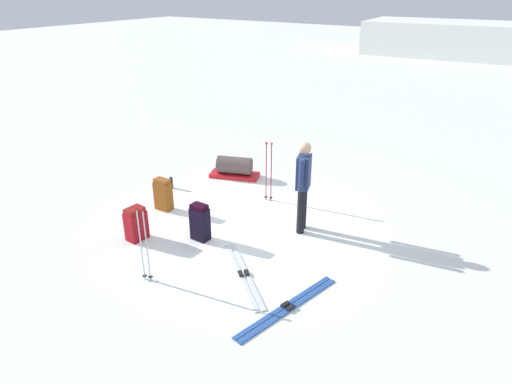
{
  "coord_description": "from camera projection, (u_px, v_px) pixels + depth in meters",
  "views": [
    {
      "loc": [
        4.13,
        -6.24,
        4.18
      ],
      "look_at": [
        0.0,
        0.0,
        0.7
      ],
      "focal_mm": 31.98,
      "sensor_mm": 36.0,
      "label": 1
    }
  ],
  "objects": [
    {
      "name": "ground_plane",
      "position": [
        256.0,
        226.0,
        8.55
      ],
      "size": [
        80.0,
        80.0,
        0.0
      ],
      "primitive_type": "plane",
      "color": "white"
    },
    {
      "name": "skier_standing",
      "position": [
        303.0,
        182.0,
        8.01
      ],
      "size": [
        0.31,
        0.55,
        1.7
      ],
      "color": "black",
      "rests_on": "ground_plane"
    },
    {
      "name": "ski_pair_near",
      "position": [
        288.0,
        307.0,
        6.4
      ],
      "size": [
        0.6,
        1.93,
        0.05
      ],
      "color": "#244F9E",
      "rests_on": "ground_plane"
    },
    {
      "name": "ski_pair_far",
      "position": [
        244.0,
        274.0,
        7.11
      ],
      "size": [
        1.52,
        1.31,
        0.05
      ],
      "color": "silver",
      "rests_on": "ground_plane"
    },
    {
      "name": "backpack_large_dark",
      "position": [
        136.0,
        224.0,
        8.0
      ],
      "size": [
        0.28,
        0.37,
        0.61
      ],
      "color": "maroon",
      "rests_on": "ground_plane"
    },
    {
      "name": "backpack_bright",
      "position": [
        163.0,
        195.0,
        9.04
      ],
      "size": [
        0.34,
        0.21,
        0.66
      ],
      "color": "brown",
      "rests_on": "ground_plane"
    },
    {
      "name": "backpack_small_spare",
      "position": [
        200.0,
        222.0,
        7.97
      ],
      "size": [
        0.32,
        0.22,
        0.68
      ],
      "color": "black",
      "rests_on": "ground_plane"
    },
    {
      "name": "ski_poles_planted_near",
      "position": [
        269.0,
        169.0,
        9.27
      ],
      "size": [
        0.17,
        0.1,
        1.27
      ],
      "color": "maroon",
      "rests_on": "ground_plane"
    },
    {
      "name": "ski_poles_planted_far",
      "position": [
        143.0,
        241.0,
        6.72
      ],
      "size": [
        0.16,
        0.1,
        1.24
      ],
      "color": "#AFBDC3",
      "rests_on": "ground_plane"
    },
    {
      "name": "gear_sled",
      "position": [
        235.0,
        168.0,
        10.59
      ],
      "size": [
        1.22,
        0.81,
        0.49
      ],
      "color": "red",
      "rests_on": "ground_plane"
    },
    {
      "name": "thermos_bottle",
      "position": [
        171.0,
        183.0,
        10.05
      ],
      "size": [
        0.07,
        0.07,
        0.26
      ],
      "primitive_type": "cylinder",
      "color": "black",
      "rests_on": "ground_plane"
    }
  ]
}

